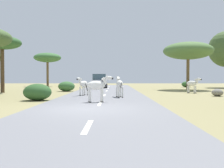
{
  "coord_description": "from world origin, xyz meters",
  "views": [
    {
      "loc": [
        1.13,
        -11.0,
        1.42
      ],
      "look_at": [
        0.99,
        6.88,
        0.92
      ],
      "focal_mm": 41.17,
      "sensor_mm": 36.0,
      "label": 1
    }
  ],
  "objects_px": {
    "zebra_3": "(97,86)",
    "bush_2": "(37,92)",
    "tree_4": "(47,58)",
    "bush_1": "(186,84)",
    "zebra_0": "(83,84)",
    "car_0": "(99,81)",
    "rock_0": "(217,93)",
    "bush_0": "(66,86)",
    "zebra_2": "(119,84)",
    "tree_1": "(188,51)",
    "zebra_1": "(193,84)",
    "tree_7": "(2,44)"
  },
  "relations": [
    {
      "from": "rock_0",
      "to": "bush_2",
      "type": "bearing_deg",
      "value": -163.99
    },
    {
      "from": "car_0",
      "to": "tree_4",
      "type": "xyz_separation_m",
      "value": [
        -7.97,
        5.11,
        3.39
      ]
    },
    {
      "from": "tree_7",
      "to": "bush_0",
      "type": "relative_size",
      "value": 3.12
    },
    {
      "from": "zebra_1",
      "to": "car_0",
      "type": "bearing_deg",
      "value": -95.74
    },
    {
      "from": "car_0",
      "to": "zebra_0",
      "type": "bearing_deg",
      "value": 86.09
    },
    {
      "from": "zebra_3",
      "to": "tree_4",
      "type": "bearing_deg",
      "value": -174.89
    },
    {
      "from": "zebra_0",
      "to": "tree_1",
      "type": "relative_size",
      "value": 0.26
    },
    {
      "from": "zebra_0",
      "to": "car_0",
      "type": "relative_size",
      "value": 0.31
    },
    {
      "from": "zebra_2",
      "to": "bush_2",
      "type": "distance_m",
      "value": 5.35
    },
    {
      "from": "zebra_1",
      "to": "car_0",
      "type": "height_order",
      "value": "car_0"
    },
    {
      "from": "zebra_2",
      "to": "tree_1",
      "type": "height_order",
      "value": "tree_1"
    },
    {
      "from": "zebra_0",
      "to": "tree_1",
      "type": "bearing_deg",
      "value": -112.26
    },
    {
      "from": "tree_7",
      "to": "bush_1",
      "type": "distance_m",
      "value": 23.86
    },
    {
      "from": "tree_4",
      "to": "bush_0",
      "type": "height_order",
      "value": "tree_4"
    },
    {
      "from": "rock_0",
      "to": "zebra_0",
      "type": "bearing_deg",
      "value": 179.19
    },
    {
      "from": "car_0",
      "to": "rock_0",
      "type": "distance_m",
      "value": 17.01
    },
    {
      "from": "zebra_0",
      "to": "tree_4",
      "type": "xyz_separation_m",
      "value": [
        -7.59,
        19.08,
        3.36
      ]
    },
    {
      "from": "zebra_3",
      "to": "car_0",
      "type": "relative_size",
      "value": 0.35
    },
    {
      "from": "zebra_0",
      "to": "rock_0",
      "type": "relative_size",
      "value": 1.56
    },
    {
      "from": "zebra_3",
      "to": "tree_7",
      "type": "relative_size",
      "value": 0.3
    },
    {
      "from": "zebra_0",
      "to": "bush_2",
      "type": "bearing_deg",
      "value": 83.52
    },
    {
      "from": "zebra_1",
      "to": "tree_4",
      "type": "height_order",
      "value": "tree_4"
    },
    {
      "from": "tree_4",
      "to": "rock_0",
      "type": "xyz_separation_m",
      "value": [
        17.46,
        -19.22,
        -3.97
      ]
    },
    {
      "from": "car_0",
      "to": "bush_0",
      "type": "relative_size",
      "value": 2.72
    },
    {
      "from": "zebra_3",
      "to": "zebra_2",
      "type": "bearing_deg",
      "value": 144.41
    },
    {
      "from": "bush_2",
      "to": "zebra_0",
      "type": "bearing_deg",
      "value": 57.49
    },
    {
      "from": "zebra_3",
      "to": "tree_7",
      "type": "distance_m",
      "value": 13.19
    },
    {
      "from": "zebra_0",
      "to": "car_0",
      "type": "distance_m",
      "value": 13.97
    },
    {
      "from": "tree_1",
      "to": "bush_2",
      "type": "bearing_deg",
      "value": -134.58
    },
    {
      "from": "zebra_2",
      "to": "rock_0",
      "type": "distance_m",
      "value": 7.41
    },
    {
      "from": "zebra_2",
      "to": "tree_4",
      "type": "xyz_separation_m",
      "value": [
        -10.24,
        20.74,
        3.31
      ]
    },
    {
      "from": "car_0",
      "to": "bush_0",
      "type": "distance_m",
      "value": 8.34
    },
    {
      "from": "zebra_1",
      "to": "bush_0",
      "type": "distance_m",
      "value": 11.83
    },
    {
      "from": "tree_1",
      "to": "bush_0",
      "type": "bearing_deg",
      "value": -166.06
    },
    {
      "from": "zebra_0",
      "to": "tree_1",
      "type": "height_order",
      "value": "tree_1"
    },
    {
      "from": "zebra_2",
      "to": "tree_1",
      "type": "bearing_deg",
      "value": 44.53
    },
    {
      "from": "tree_4",
      "to": "bush_1",
      "type": "height_order",
      "value": "tree_4"
    },
    {
      "from": "zebra_3",
      "to": "bush_2",
      "type": "distance_m",
      "value": 3.99
    },
    {
      "from": "car_0",
      "to": "rock_0",
      "type": "height_order",
      "value": "car_0"
    },
    {
      "from": "tree_7",
      "to": "zebra_2",
      "type": "bearing_deg",
      "value": -28.13
    },
    {
      "from": "zebra_0",
      "to": "zebra_2",
      "type": "distance_m",
      "value": 3.12
    },
    {
      "from": "zebra_1",
      "to": "tree_7",
      "type": "relative_size",
      "value": 0.27
    },
    {
      "from": "car_0",
      "to": "tree_1",
      "type": "distance_m",
      "value": 11.58
    },
    {
      "from": "tree_1",
      "to": "bush_2",
      "type": "relative_size",
      "value": 3.23
    },
    {
      "from": "zebra_1",
      "to": "bush_0",
      "type": "relative_size",
      "value": 0.86
    },
    {
      "from": "zebra_0",
      "to": "bush_1",
      "type": "height_order",
      "value": "zebra_0"
    },
    {
      "from": "zebra_2",
      "to": "bush_2",
      "type": "bearing_deg",
      "value": -168.36
    },
    {
      "from": "tree_7",
      "to": "rock_0",
      "type": "distance_m",
      "value": 18.48
    },
    {
      "from": "zebra_0",
      "to": "car_0",
      "type": "bearing_deg",
      "value": -65.53
    },
    {
      "from": "bush_1",
      "to": "zebra_0",
      "type": "bearing_deg",
      "value": -126.86
    }
  ]
}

